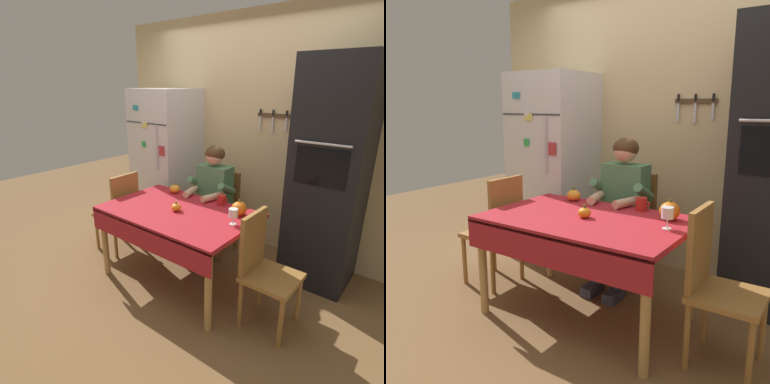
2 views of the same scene
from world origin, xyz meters
The scene contains 14 objects.
ground_plane centered at (0.00, 0.00, 0.00)m, with size 10.00×10.00×0.00m, color brown.
back_wall_assembly centered at (0.05, 1.35, 1.30)m, with size 3.70×0.13×2.60m.
refrigerator centered at (-0.95, 0.96, 0.90)m, with size 0.68×0.71×1.80m.
wall_oven centered at (1.05, 1.00, 1.05)m, with size 0.60×0.64×2.10m.
dining_table centered at (0.00, 0.08, 0.66)m, with size 1.40×0.90×0.74m.
chair_behind_person centered at (-0.04, 0.87, 0.51)m, with size 0.40×0.40×0.93m.
seated_person centered at (-0.04, 0.68, 0.74)m, with size 0.47×0.55×1.25m.
chair_right_side centered at (0.90, 0.08, 0.51)m, with size 0.40×0.40×0.93m.
chair_left_side centered at (-0.90, 0.13, 0.51)m, with size 0.40×0.40×0.93m.
coffee_mug centered at (0.24, 0.47, 0.79)m, with size 0.11×0.09×0.10m.
wine_glass centered at (0.57, 0.15, 0.84)m, with size 0.08×0.08×0.14m.
pumpkin_large centered at (0.00, 0.07, 0.78)m, with size 0.09×0.09×0.09m.
pumpkin_medium centered at (-0.36, 0.45, 0.78)m, with size 0.11×0.11×0.11m.
pumpkin_small centered at (0.50, 0.35, 0.80)m, with size 0.14×0.14×0.15m.
Camera 1 is at (1.83, -1.96, 1.86)m, focal length 29.84 mm.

